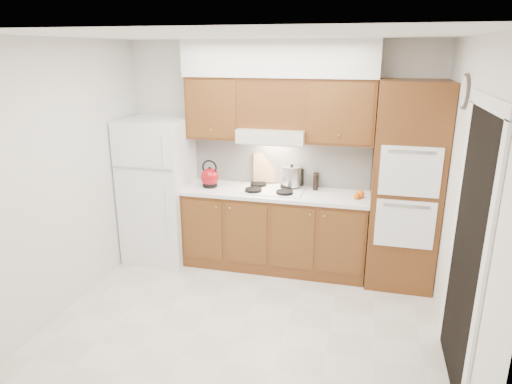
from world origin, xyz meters
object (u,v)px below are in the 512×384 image
kettle (210,177)px  stock_pot (291,176)px  fridge (159,190)px  oven_cabinet (405,187)px

kettle → stock_pot: bearing=16.3°
stock_pot → kettle: bearing=-168.7°
fridge → kettle: bearing=2.2°
fridge → stock_pot: 1.62m
fridge → kettle: (0.65, 0.02, 0.20)m
oven_cabinet → stock_pot: (-1.26, 0.18, -0.02)m
fridge → oven_cabinet: bearing=0.7°
oven_cabinet → kettle: 2.19m
oven_cabinet → kettle: oven_cabinet is taller
fridge → oven_cabinet: oven_cabinet is taller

